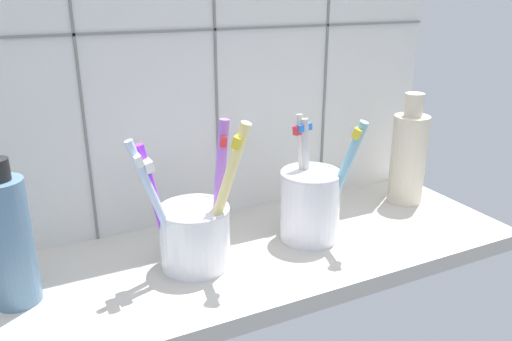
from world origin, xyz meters
TOP-DOWN VIEW (x-y plane):
  - counter_slab at (0.00, 0.00)cm, footprint 64.00×22.00cm
  - tile_wall_back at (-0.00, 12.00)cm, footprint 64.00×2.20cm
  - toothbrush_cup_left at (-7.31, -0.37)cm, footprint 11.68×9.10cm
  - toothbrush_cup_right at (7.38, -0.19)cm, footprint 8.00×8.83cm
  - ceramic_vase at (25.47, 3.56)cm, footprint 4.81×4.81cm
  - soap_bottle at (-25.17, 1.04)cm, footprint 4.34×4.34cm

SIDE VIEW (x-z plane):
  - counter_slab at x=0.00cm, z-range 0.00..2.00cm
  - toothbrush_cup_left at x=-7.31cm, z-range -2.15..14.74cm
  - toothbrush_cup_right at x=7.38cm, z-range -0.94..14.43cm
  - soap_bottle at x=-25.17cm, z-range 1.33..15.94cm
  - ceramic_vase at x=25.47cm, z-range 0.96..16.51cm
  - tile_wall_back at x=0.00cm, z-range 0.00..45.00cm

